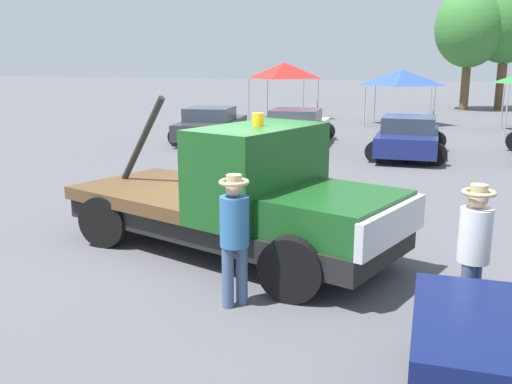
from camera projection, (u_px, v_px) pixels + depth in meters
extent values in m
plane|color=#545459|center=(228.00, 251.00, 9.53)|extent=(160.00, 160.00, 0.00)
cube|color=black|center=(228.00, 220.00, 9.41)|extent=(5.99, 3.53, 0.35)
cube|color=#19511E|center=(337.00, 214.00, 8.12)|extent=(2.06, 2.27, 0.55)
cube|color=silver|center=(393.00, 226.00, 7.63)|extent=(0.68, 1.97, 0.50)
cube|color=#19511E|center=(258.00, 172.00, 8.84)|extent=(1.82, 2.50, 1.43)
cube|color=brown|center=(166.00, 192.00, 10.17)|extent=(3.34, 2.94, 0.22)
cylinder|color=black|center=(142.00, 140.00, 10.30)|extent=(1.17, 0.45, 1.63)
cylinder|color=orange|center=(258.00, 119.00, 8.66)|extent=(0.18, 0.18, 0.20)
cylinder|color=black|center=(364.00, 231.00, 9.11)|extent=(0.88, 0.26, 0.88)
cylinder|color=black|center=(291.00, 269.00, 7.46)|extent=(0.88, 0.26, 0.88)
cylinder|color=black|center=(191.00, 198.00, 11.33)|extent=(0.88, 0.26, 0.88)
cylinder|color=black|center=(104.00, 221.00, 9.67)|extent=(0.88, 0.26, 0.88)
cylinder|color=black|center=(497.00, 326.00, 6.08)|extent=(0.68, 0.22, 0.68)
cylinder|color=#475B84|center=(466.00, 296.00, 6.69)|extent=(0.15, 0.15, 0.81)
cylinder|color=#475B84|center=(473.00, 291.00, 6.84)|extent=(0.15, 0.15, 0.81)
cylinder|color=white|center=(475.00, 235.00, 6.60)|extent=(0.37, 0.37, 0.64)
sphere|color=tan|center=(478.00, 199.00, 6.50)|extent=(0.22, 0.22, 0.22)
torus|color=tan|center=(479.00, 193.00, 6.49)|extent=(0.38, 0.38, 0.05)
cylinder|color=tan|center=(479.00, 189.00, 6.48)|extent=(0.20, 0.20, 0.10)
cylinder|color=#475B84|center=(242.00, 274.00, 7.38)|extent=(0.15, 0.15, 0.81)
cylinder|color=#475B84|center=(228.00, 277.00, 7.28)|extent=(0.15, 0.15, 0.81)
cylinder|color=teal|center=(234.00, 221.00, 7.16)|extent=(0.37, 0.37, 0.64)
sphere|color=tan|center=(234.00, 188.00, 7.06)|extent=(0.22, 0.22, 0.22)
torus|color=tan|center=(234.00, 182.00, 7.05)|extent=(0.38, 0.38, 0.05)
cylinder|color=tan|center=(234.00, 179.00, 7.04)|extent=(0.20, 0.20, 0.10)
cube|color=#2D2D33|center=(211.00, 128.00, 22.09)|extent=(2.59, 4.65, 0.60)
cube|color=#333D47|center=(210.00, 114.00, 21.75)|extent=(1.95, 2.10, 0.50)
cylinder|color=black|center=(200.00, 128.00, 23.73)|extent=(0.68, 0.22, 0.68)
cylinder|color=black|center=(242.00, 129.00, 23.40)|extent=(0.68, 0.22, 0.68)
cylinder|color=black|center=(177.00, 137.00, 20.87)|extent=(0.68, 0.22, 0.68)
cylinder|color=black|center=(225.00, 138.00, 20.53)|extent=(0.68, 0.22, 0.68)
cube|color=beige|center=(296.00, 130.00, 21.27)|extent=(2.42, 4.66, 0.60)
cube|color=#333D47|center=(296.00, 116.00, 20.93)|extent=(1.90, 2.05, 0.50)
cylinder|color=black|center=(281.00, 130.00, 22.97)|extent=(0.68, 0.22, 0.68)
cylinder|color=black|center=(326.00, 131.00, 22.53)|extent=(0.68, 0.22, 0.68)
cylinder|color=black|center=(263.00, 140.00, 20.10)|extent=(0.68, 0.22, 0.68)
cylinder|color=black|center=(315.00, 142.00, 19.66)|extent=(0.68, 0.22, 0.68)
cube|color=navy|center=(408.00, 140.00, 18.69)|extent=(2.08, 4.51, 0.60)
cube|color=#333D47|center=(409.00, 124.00, 18.36)|extent=(1.72, 1.94, 0.50)
cylinder|color=black|center=(385.00, 139.00, 20.39)|extent=(0.68, 0.22, 0.68)
cylinder|color=black|center=(436.00, 141.00, 19.87)|extent=(0.68, 0.22, 0.68)
cylinder|color=black|center=(376.00, 152.00, 17.60)|extent=(0.68, 0.22, 0.68)
cylinder|color=black|center=(436.00, 154.00, 17.08)|extent=(0.68, 0.22, 0.68)
cylinder|color=#9E9EA3|center=(249.00, 100.00, 29.72)|extent=(0.07, 0.07, 2.14)
cylinder|color=#9E9EA3|center=(303.00, 101.00, 28.71)|extent=(0.07, 0.07, 2.14)
cylinder|color=#9E9EA3|center=(267.00, 96.00, 32.41)|extent=(0.07, 0.07, 2.14)
cylinder|color=#9E9EA3|center=(318.00, 98.00, 31.41)|extent=(0.07, 0.07, 2.14)
pyramid|color=red|center=(284.00, 70.00, 30.23)|extent=(2.95, 2.95, 0.83)
cylinder|color=#9E9EA3|center=(364.00, 107.00, 26.83)|extent=(0.07, 0.07, 1.91)
cylinder|color=#9E9EA3|center=(430.00, 108.00, 25.82)|extent=(0.07, 0.07, 1.91)
cylinder|color=#9E9EA3|center=(375.00, 102.00, 29.55)|extent=(0.07, 0.07, 1.91)
cylinder|color=#9E9EA3|center=(434.00, 104.00, 28.54)|extent=(0.07, 0.07, 1.91)
pyramid|color=#2D4CB7|center=(402.00, 77.00, 27.38)|extent=(2.97, 2.97, 0.74)
cylinder|color=#9E9EA3|center=(507.00, 110.00, 23.99)|extent=(0.07, 0.07, 2.10)
cylinder|color=#9E9EA3|center=(503.00, 104.00, 27.10)|extent=(0.07, 0.07, 2.10)
cylinder|color=brown|center=(500.00, 87.00, 35.85)|extent=(0.57, 0.57, 2.87)
ellipsoid|color=#387A33|center=(507.00, 19.00, 34.92)|extent=(4.59, 4.59, 5.33)
cylinder|color=brown|center=(465.00, 89.00, 35.67)|extent=(0.52, 0.52, 2.62)
ellipsoid|color=#387A33|center=(470.00, 27.00, 34.82)|extent=(4.19, 4.19, 4.86)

